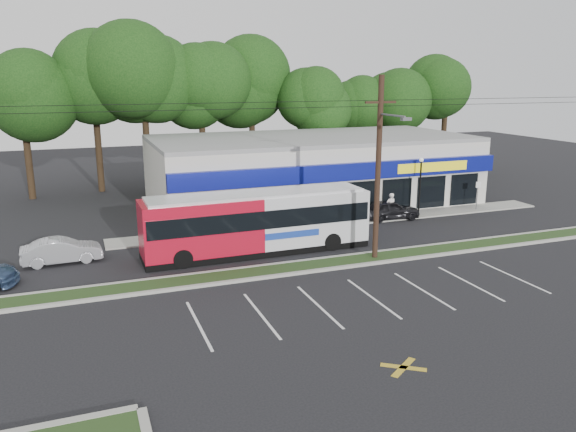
# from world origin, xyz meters

# --- Properties ---
(ground) EXTENTS (120.00, 120.00, 0.00)m
(ground) POSITION_xyz_m (0.00, 0.00, 0.00)
(ground) COLOR black
(ground) RESTS_ON ground
(grass_strip) EXTENTS (40.00, 1.60, 0.12)m
(grass_strip) POSITION_xyz_m (0.00, 1.00, 0.06)
(grass_strip) COLOR #263E19
(grass_strip) RESTS_ON ground
(curb_south) EXTENTS (40.00, 0.25, 0.14)m
(curb_south) POSITION_xyz_m (0.00, 0.15, 0.07)
(curb_south) COLOR #9E9E93
(curb_south) RESTS_ON ground
(curb_north) EXTENTS (40.00, 0.25, 0.14)m
(curb_north) POSITION_xyz_m (0.00, 1.85, 0.07)
(curb_north) COLOR #9E9E93
(curb_north) RESTS_ON ground
(sidewalk) EXTENTS (32.00, 2.20, 0.10)m
(sidewalk) POSITION_xyz_m (5.00, 9.00, 0.05)
(sidewalk) COLOR #9E9E93
(sidewalk) RESTS_ON ground
(strip_mall) EXTENTS (25.00, 12.55, 5.30)m
(strip_mall) POSITION_xyz_m (5.50, 15.91, 2.65)
(strip_mall) COLOR beige
(strip_mall) RESTS_ON ground
(utility_pole) EXTENTS (50.00, 2.77, 10.00)m
(utility_pole) POSITION_xyz_m (2.83, 0.93, 5.41)
(utility_pole) COLOR black
(utility_pole) RESTS_ON ground
(lamp_post) EXTENTS (0.30, 0.30, 4.25)m
(lamp_post) POSITION_xyz_m (11.00, 8.80, 2.67)
(lamp_post) COLOR black
(lamp_post) RESTS_ON ground
(sign_post) EXTENTS (0.45, 0.10, 2.23)m
(sign_post) POSITION_xyz_m (16.00, 8.57, 1.56)
(sign_post) COLOR #59595E
(sign_post) RESTS_ON ground
(tree_line) EXTENTS (46.76, 6.76, 11.83)m
(tree_line) POSITION_xyz_m (4.00, 26.00, 8.42)
(tree_line) COLOR black
(tree_line) RESTS_ON ground
(metrobus) EXTENTS (13.16, 2.93, 3.52)m
(metrobus) POSITION_xyz_m (-2.74, 4.50, 1.87)
(metrobus) COLOR #B20D23
(metrobus) RESTS_ON ground
(car_dark) EXTENTS (4.31, 2.02, 1.43)m
(car_dark) POSITION_xyz_m (8.39, 8.47, 0.71)
(car_dark) COLOR black
(car_dark) RESTS_ON ground
(car_silver) EXTENTS (4.25, 1.65, 1.38)m
(car_silver) POSITION_xyz_m (-13.31, 6.44, 0.69)
(car_silver) COLOR #9B9DA2
(car_silver) RESTS_ON ground
(pedestrian_a) EXTENTS (0.72, 0.48, 1.96)m
(pedestrian_a) POSITION_xyz_m (8.33, 8.32, 0.98)
(pedestrian_a) COLOR silver
(pedestrian_a) RESTS_ON ground
(pedestrian_b) EXTENTS (1.05, 0.90, 1.86)m
(pedestrian_b) POSITION_xyz_m (5.86, 8.50, 0.93)
(pedestrian_b) COLOR silver
(pedestrian_b) RESTS_ON ground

